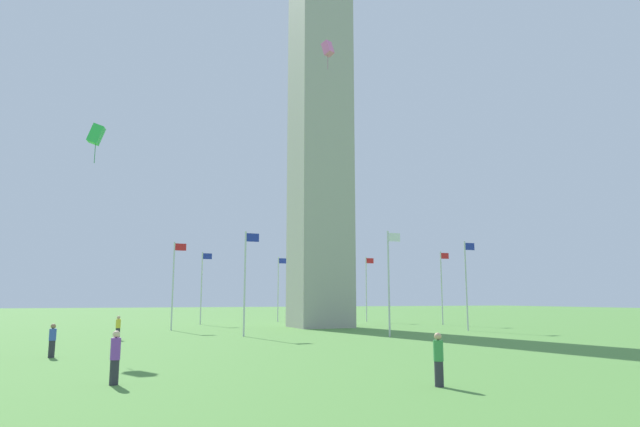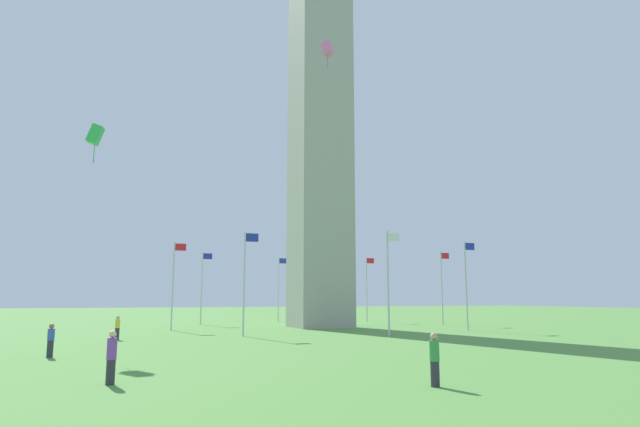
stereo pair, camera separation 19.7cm
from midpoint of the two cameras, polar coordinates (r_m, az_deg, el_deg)
name	(u,v)px [view 1 (the left image)]	position (r m, az deg, el deg)	size (l,w,h in m)	color
ground_plane	(320,327)	(54.51, -0.11, -11.84)	(260.00, 260.00, 0.00)	#548C3D
obelisk_monument	(320,90)	(58.58, -0.10, 12.78)	(5.38, 5.38, 48.88)	#A8A399
flagpole_n	(442,284)	(61.10, 12.58, -7.25)	(1.12, 0.14, 7.89)	silver
flagpole_ne	(367,286)	(67.74, 4.84, -7.57)	(1.12, 0.14, 7.89)	silver
flagpole_e	(279,286)	(67.92, -4.45, -7.58)	(1.12, 0.14, 7.89)	silver
flagpole_se	(202,284)	(61.58, -12.35, -7.27)	(1.12, 0.14, 7.89)	silver
flagpole_s	(174,281)	(51.06, -15.19, -6.87)	(1.12, 0.14, 7.89)	silver
flagpole_sw	(246,278)	(41.85, -7.94, -6.72)	(1.12, 0.14, 7.89)	silver
flagpole_w	(389,278)	(41.56, 7.15, -6.72)	(1.12, 0.14, 7.89)	silver
flagpole_nw	(467,281)	(50.48, 15.02, -6.86)	(1.12, 0.14, 7.89)	silver
person_blue_shirt	(52,341)	(29.78, -26.44, -11.86)	(0.32, 0.32, 1.60)	#2D2D38
person_yellow_shirt	(118,328)	(40.47, -20.55, -11.17)	(0.32, 0.32, 1.63)	#2D2D38
person_purple_shirt	(115,358)	(19.75, -20.97, -13.94)	(0.32, 0.32, 1.75)	#2D2D38
person_green_shirt	(439,360)	(18.53, 12.02, -14.76)	(0.32, 0.32, 1.70)	#2D2D38
kite_pink_box	(328,49)	(48.23, 0.70, 16.91)	(1.04, 1.19, 2.52)	pink
kite_green_box	(96,135)	(37.33, -22.56, 7.65)	(1.12, 0.84, 2.51)	green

